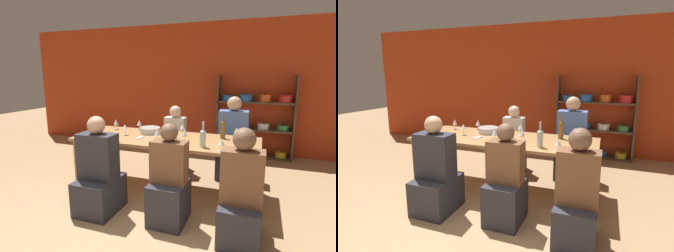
# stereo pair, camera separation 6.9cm
# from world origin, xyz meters

# --- Properties ---
(wall_back_red) EXTENTS (8.80, 0.06, 2.70)m
(wall_back_red) POSITION_xyz_m (0.00, 3.83, 1.35)
(wall_back_red) COLOR #B23819
(wall_back_red) RESTS_ON ground_plane
(shelf_unit) EXTENTS (1.48, 0.30, 1.62)m
(shelf_unit) POSITION_xyz_m (1.07, 3.63, 0.69)
(shelf_unit) COLOR #4C3828
(shelf_unit) RESTS_ON ground_plane
(dining_table) EXTENTS (2.53, 0.95, 0.77)m
(dining_table) POSITION_xyz_m (-0.05, 1.54, 0.69)
(dining_table) COLOR #AD7F4C
(dining_table) RESTS_ON ground_plane
(mixing_bowl) EXTENTS (0.31, 0.31, 0.09)m
(mixing_bowl) POSITION_xyz_m (-0.38, 1.75, 0.82)
(mixing_bowl) COLOR #B7BABC
(mixing_bowl) RESTS_ON dining_table
(wine_bottle_green) EXTENTS (0.07, 0.07, 0.33)m
(wine_bottle_green) POSITION_xyz_m (0.70, 1.78, 0.91)
(wine_bottle_green) COLOR brown
(wine_bottle_green) RESTS_ON dining_table
(wine_bottle_dark) EXTENTS (0.07, 0.07, 0.32)m
(wine_bottle_dark) POSITION_xyz_m (0.53, 1.26, 0.89)
(wine_bottle_dark) COLOR #B2C6C1
(wine_bottle_dark) RESTS_ON dining_table
(wine_glass_red_a) EXTENTS (0.08, 0.08, 0.16)m
(wine_glass_red_a) POSITION_xyz_m (-0.67, 1.51, 0.89)
(wine_glass_red_a) COLOR white
(wine_glass_red_a) RESTS_ON dining_table
(wine_glass_red_b) EXTENTS (0.06, 0.06, 0.17)m
(wine_glass_red_b) POSITION_xyz_m (0.24, 1.46, 0.89)
(wine_glass_red_b) COLOR white
(wine_glass_red_b) RESTS_ON dining_table
(wine_glass_white_a) EXTENTS (0.08, 0.08, 0.15)m
(wine_glass_white_a) POSITION_xyz_m (-0.64, 1.92, 0.88)
(wine_glass_white_a) COLOR white
(wine_glass_white_a) RESTS_ON dining_table
(wine_glass_red_c) EXTENTS (0.08, 0.08, 0.15)m
(wine_glass_red_c) POSITION_xyz_m (0.77, 1.16, 0.88)
(wine_glass_red_c) COLOR white
(wine_glass_red_c) RESTS_ON dining_table
(wine_glass_empty_a) EXTENTS (0.08, 0.08, 0.16)m
(wine_glass_empty_a) POSITION_xyz_m (0.88, 1.80, 0.89)
(wine_glass_empty_a) COLOR white
(wine_glass_empty_a) RESTS_ON dining_table
(wine_glass_red_d) EXTENTS (0.08, 0.08, 0.18)m
(wine_glass_red_d) POSITION_xyz_m (-0.08, 1.29, 0.90)
(wine_glass_red_d) COLOR white
(wine_glass_red_d) RESTS_ON dining_table
(wine_glass_empty_b) EXTENTS (0.08, 0.08, 0.18)m
(wine_glass_empty_b) POSITION_xyz_m (0.00, 1.66, 0.90)
(wine_glass_empty_b) COLOR white
(wine_glass_empty_b) RESTS_ON dining_table
(wine_glass_empty_c) EXTENTS (0.07, 0.07, 0.16)m
(wine_glass_empty_c) POSITION_xyz_m (-1.00, 1.81, 0.89)
(wine_glass_empty_c) COLOR white
(wine_glass_empty_c) RESTS_ON dining_table
(wine_glass_white_b) EXTENTS (0.08, 0.08, 0.15)m
(wine_glass_white_b) POSITION_xyz_m (0.98, 1.72, 0.88)
(wine_glass_white_b) COLOR white
(wine_glass_white_b) RESTS_ON dining_table
(wine_glass_red_e) EXTENTS (0.08, 0.08, 0.18)m
(wine_glass_red_e) POSITION_xyz_m (0.20, 1.18, 0.89)
(wine_glass_red_e) COLOR white
(wine_glass_red_e) RESTS_ON dining_table
(wine_glass_empty_d) EXTENTS (0.08, 0.08, 0.17)m
(wine_glass_empty_d) POSITION_xyz_m (0.12, 1.77, 0.90)
(wine_glass_empty_d) COLOR white
(wine_glass_empty_d) RESTS_ON dining_table
(cell_phone) EXTENTS (0.11, 0.16, 0.01)m
(cell_phone) POSITION_xyz_m (-0.39, 1.40, 0.78)
(cell_phone) COLOR silver
(cell_phone) RESTS_ON dining_table
(person_near_a) EXTENTS (0.39, 0.49, 1.13)m
(person_near_a) POSITION_xyz_m (0.27, 0.79, 0.41)
(person_near_a) COLOR #2D2D38
(person_near_a) RESTS_ON ground_plane
(person_far_a) EXTENTS (0.34, 0.43, 1.13)m
(person_far_a) POSITION_xyz_m (-0.17, 2.32, 0.42)
(person_far_a) COLOR #2D2D38
(person_far_a) RESTS_ON ground_plane
(person_near_b) EXTENTS (0.40, 0.50, 1.16)m
(person_near_b) POSITION_xyz_m (1.05, 0.70, 0.43)
(person_near_b) COLOR #2D2D38
(person_near_b) RESTS_ON ground_plane
(person_far_b) EXTENTS (0.45, 0.56, 1.31)m
(person_far_b) POSITION_xyz_m (0.78, 2.39, 0.48)
(person_far_b) COLOR #2D2D38
(person_far_b) RESTS_ON ground_plane
(person_near_c) EXTENTS (0.45, 0.56, 1.17)m
(person_near_c) POSITION_xyz_m (-0.60, 0.73, 0.42)
(person_near_c) COLOR #2D2D38
(person_near_c) RESTS_ON ground_plane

